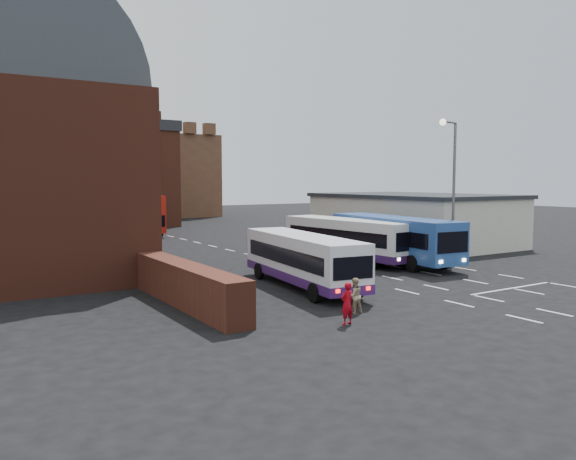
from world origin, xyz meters
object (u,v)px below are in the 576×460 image
bus_white_outbound (302,257)px  bus_white_inbound (347,237)px  bus_red_double (140,213)px  street_lamp (452,179)px  bus_blue (393,236)px  pedestrian_beige (354,296)px  pedestrian_red (347,303)px

bus_white_outbound → bus_white_inbound: size_ratio=0.94×
bus_white_inbound → bus_red_double: size_ratio=1.06×
bus_red_double → street_lamp: (10.16, -30.79, 3.39)m
bus_white_inbound → street_lamp: 7.60m
bus_blue → bus_red_double: 29.14m
bus_white_outbound → bus_red_double: bus_red_double is taller
bus_red_double → bus_white_outbound: bearing=89.0°
bus_blue → bus_red_double: (-7.87, 28.05, 0.32)m
bus_red_double → pedestrian_beige: (-3.14, -37.64, -1.37)m
bus_white_inbound → street_lamp: size_ratio=1.16×
pedestrian_beige → bus_white_inbound: bearing=-117.9°
bus_white_outbound → pedestrian_beige: bus_white_outbound is taller
bus_blue → bus_red_double: bearing=-68.2°
street_lamp → pedestrian_beige: street_lamp is taller
bus_white_outbound → bus_white_inbound: (7.56, 5.93, 0.10)m
bus_white_inbound → street_lamp: bearing=127.2°
bus_white_outbound → bus_white_inbound: bearing=45.7°
bus_white_outbound → bus_blue: 10.40m
pedestrian_red → bus_white_outbound: bearing=-118.8°
bus_blue → pedestrian_beige: (-11.01, -9.58, -1.05)m
bus_white_outbound → pedestrian_beige: (-1.33, -5.78, -0.84)m
pedestrian_red → bus_blue: bearing=-146.6°
bus_white_outbound → pedestrian_beige: bearing=-95.4°
bus_red_double → street_lamp: bearing=110.5°
bus_white_outbound → pedestrian_red: size_ratio=6.20×
bus_red_double → street_lamp: size_ratio=1.09×
bus_white_outbound → pedestrian_red: bus_white_outbound is taller
bus_blue → pedestrian_red: (-12.36, -10.81, -0.98)m
street_lamp → pedestrian_beige: bearing=-152.8°
bus_white_outbound → street_lamp: bearing=12.7°
bus_white_outbound → bus_red_double: size_ratio=1.00×
bus_blue → bus_white_inbound: bearing=-39.1°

